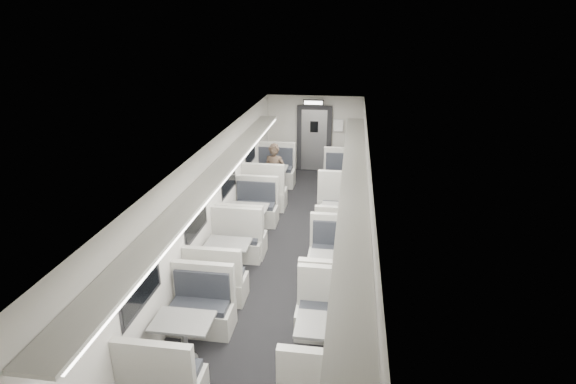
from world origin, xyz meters
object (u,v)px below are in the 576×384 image
(booth_left_a, at_px, (270,181))
(exit_sign, at_px, (313,102))
(booth_right_a, at_px, (342,188))
(booth_right_d, at_px, (328,347))
(vestibule_door, at_px, (314,139))
(passenger, at_px, (274,175))
(booth_left_c, at_px, (228,259))
(booth_right_b, at_px, (339,220))
(booth_right_c, at_px, (334,276))
(booth_left_d, at_px, (184,341))
(booth_left_b, at_px, (248,222))

(booth_left_a, bearing_deg, exit_sign, 62.89)
(booth_right_a, relative_size, exit_sign, 3.72)
(booth_right_d, bearing_deg, exit_sign, 96.77)
(vestibule_door, height_order, exit_sign, exit_sign)
(vestibule_door, bearing_deg, booth_right_d, -83.60)
(passenger, bearing_deg, booth_left_c, -83.74)
(booth_left_a, relative_size, vestibule_door, 1.12)
(booth_right_b, height_order, booth_right_c, booth_right_c)
(booth_left_d, height_order, booth_right_c, booth_right_c)
(booth_left_c, relative_size, booth_right_b, 1.02)
(booth_left_c, bearing_deg, booth_right_a, 63.50)
(booth_right_b, height_order, exit_sign, exit_sign)
(booth_left_a, relative_size, passenger, 1.44)
(booth_left_d, height_order, exit_sign, exit_sign)
(booth_left_d, bearing_deg, booth_right_c, 44.57)
(booth_right_b, relative_size, vestibule_door, 0.94)
(booth_right_c, distance_m, exit_sign, 6.92)
(booth_left_b, distance_m, booth_left_c, 1.66)
(booth_right_d, bearing_deg, booth_left_b, 117.39)
(booth_right_b, height_order, passenger, passenger)
(booth_left_c, height_order, vestibule_door, vestibule_door)
(booth_right_a, distance_m, exit_sign, 3.06)
(booth_left_d, xyz_separation_m, exit_sign, (1.00, 8.54, 1.92))
(booth_right_d, bearing_deg, booth_left_d, -176.53)
(booth_right_a, xyz_separation_m, passenger, (-1.77, -0.31, 0.40))
(booth_right_a, xyz_separation_m, exit_sign, (-1.00, 2.21, 1.87))
(booth_left_a, height_order, booth_right_c, booth_left_a)
(booth_left_b, xyz_separation_m, booth_right_c, (2.00, -2.01, 0.00))
(booth_left_b, distance_m, booth_left_d, 3.98)
(booth_right_c, distance_m, vestibule_door, 7.16)
(booth_left_d, relative_size, exit_sign, 3.24)
(booth_right_b, xyz_separation_m, booth_right_c, (0.00, -2.45, 0.03))
(booth_right_c, relative_size, booth_right_d, 0.98)
(booth_left_c, xyz_separation_m, booth_right_d, (2.00, -2.20, 0.03))
(booth_left_a, distance_m, booth_left_b, 2.61)
(booth_right_a, bearing_deg, passenger, -170.16)
(booth_left_b, height_order, booth_left_d, booth_left_b)
(booth_right_c, xyz_separation_m, booth_right_d, (0.00, -1.85, 0.01))
(booth_left_c, relative_size, booth_right_c, 0.95)
(booth_left_a, bearing_deg, vestibule_door, 67.72)
(booth_right_a, relative_size, booth_right_c, 1.09)
(passenger, bearing_deg, booth_right_b, -32.43)
(booth_left_c, bearing_deg, booth_right_d, -47.74)
(booth_right_c, bearing_deg, booth_left_d, -135.43)
(booth_left_b, relative_size, booth_left_c, 1.05)
(booth_right_a, distance_m, passenger, 1.84)
(booth_left_c, height_order, exit_sign, exit_sign)
(booth_left_c, bearing_deg, vestibule_door, 81.52)
(booth_left_c, distance_m, passenger, 3.74)
(booth_left_c, xyz_separation_m, booth_left_d, (0.00, -2.32, -0.00))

